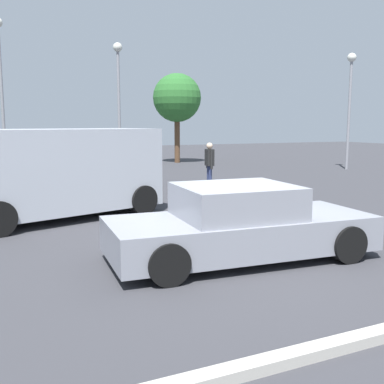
# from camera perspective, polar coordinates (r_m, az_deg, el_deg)

# --- Properties ---
(ground_plane) EXTENTS (80.00, 80.00, 0.00)m
(ground_plane) POSITION_cam_1_polar(r_m,az_deg,el_deg) (8.24, 5.05, -7.92)
(ground_plane) COLOR #38383D
(sedan_foreground) EXTENTS (4.69, 2.22, 1.29)m
(sedan_foreground) POSITION_cam_1_polar(r_m,az_deg,el_deg) (7.93, 5.94, -4.13)
(sedan_foreground) COLOR gray
(sedan_foreground) RESTS_ON ground_plane
(van_white) EXTENTS (5.22, 3.33, 2.20)m
(van_white) POSITION_cam_1_polar(r_m,az_deg,el_deg) (11.69, -16.26, 2.59)
(van_white) COLOR #B2B7C1
(van_white) RESTS_ON ground_plane
(suv_dark) EXTENTS (5.09, 3.28, 1.94)m
(suv_dark) POSITION_cam_1_polar(r_m,az_deg,el_deg) (16.45, -15.17, 3.82)
(suv_dark) COLOR #4C3D2D
(suv_dark) RESTS_ON ground_plane
(pedestrian) EXTENTS (0.30, 0.56, 1.66)m
(pedestrian) POSITION_cam_1_polar(r_m,az_deg,el_deg) (16.40, 2.19, 3.82)
(pedestrian) COLOR navy
(pedestrian) RESTS_ON ground_plane
(light_post_near) EXTENTS (0.44, 0.44, 6.19)m
(light_post_near) POSITION_cam_1_polar(r_m,az_deg,el_deg) (23.08, -9.16, 13.10)
(light_post_near) COLOR gray
(light_post_near) RESTS_ON ground_plane
(light_post_mid) EXTENTS (0.44, 0.44, 7.12)m
(light_post_mid) POSITION_cam_1_polar(r_m,az_deg,el_deg) (23.59, -22.78, 13.78)
(light_post_mid) COLOR gray
(light_post_mid) RESTS_ON ground_plane
(light_post_far) EXTENTS (0.44, 0.44, 5.82)m
(light_post_far) POSITION_cam_1_polar(r_m,az_deg,el_deg) (24.92, 19.13, 11.91)
(light_post_far) COLOR gray
(light_post_far) RESTS_ON ground_plane
(tree_back_center) EXTENTS (2.87, 2.87, 5.29)m
(tree_back_center) POSITION_cam_1_polar(r_m,az_deg,el_deg) (27.72, -1.88, 11.60)
(tree_back_center) COLOR brown
(tree_back_center) RESTS_ON ground_plane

